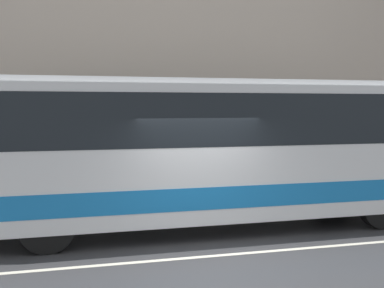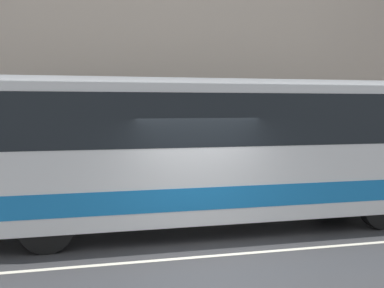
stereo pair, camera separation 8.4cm
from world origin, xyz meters
The scene contains 5 objects.
ground_plane centered at (0.00, 0.00, 0.00)m, with size 60.00×60.00×0.00m, color #38383A.
sidewalk centered at (0.00, 5.15, 0.07)m, with size 60.00×2.29×0.13m.
building_facade centered at (0.00, 6.43, 4.67)m, with size 60.00×0.35×9.69m.
lane_stripe centered at (0.00, 0.00, 0.00)m, with size 54.00×0.14×0.01m.
transit_bus centered at (0.30, 2.13, 1.86)m, with size 11.25×2.48×3.30m.
Camera 1 is at (-3.10, -9.07, 2.72)m, focal length 50.00 mm.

